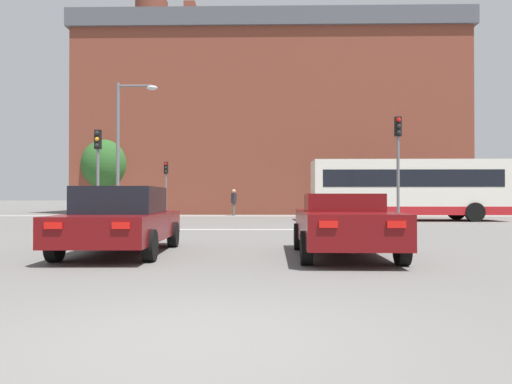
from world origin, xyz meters
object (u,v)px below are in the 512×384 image
at_px(bus_crossing_lead, 407,188).
at_px(pedestrian_waiting, 234,200).
at_px(pedestrian_walking_east, 337,203).
at_px(traffic_light_near_right, 398,154).
at_px(car_saloon_left, 122,220).
at_px(street_lamp_junction, 125,137).
at_px(traffic_light_far_left, 166,179).
at_px(traffic_light_near_left, 98,162).
at_px(car_roadster_right, 344,224).

bearing_deg(bus_crossing_lead, pedestrian_waiting, -125.42).
height_order(bus_crossing_lead, pedestrian_walking_east, bus_crossing_lead).
relative_size(pedestrian_waiting, pedestrian_walking_east, 1.17).
bearing_deg(traffic_light_near_right, pedestrian_waiting, 118.90).
bearing_deg(car_saloon_left, bus_crossing_lead, 54.21).
bearing_deg(street_lamp_junction, traffic_light_near_right, -11.40).
height_order(bus_crossing_lead, pedestrian_waiting, bus_crossing_lead).
distance_m(car_saloon_left, pedestrian_walking_east, 24.65).
relative_size(traffic_light_near_right, traffic_light_far_left, 1.24).
height_order(car_saloon_left, bus_crossing_lead, bus_crossing_lead).
bearing_deg(pedestrian_walking_east, traffic_light_near_left, 159.97).
relative_size(car_saloon_left, car_roadster_right, 1.08).
bearing_deg(traffic_light_near_left, bus_crossing_lead, 24.37).
bearing_deg(traffic_light_far_left, traffic_light_near_right, -47.15).
height_order(traffic_light_near_left, traffic_light_near_right, traffic_light_near_right).
xyz_separation_m(pedestrian_waiting, pedestrian_walking_east, (7.12, 0.18, -0.18)).
distance_m(car_roadster_right, bus_crossing_lead, 17.60).
bearing_deg(car_saloon_left, pedestrian_waiting, 85.76).
distance_m(car_saloon_left, street_lamp_junction, 12.57).
relative_size(car_saloon_left, bus_crossing_lead, 0.47).
bearing_deg(pedestrian_waiting, traffic_light_far_left, -56.00).
xyz_separation_m(car_saloon_left, car_roadster_right, (4.91, -0.45, -0.07)).
height_order(car_roadster_right, street_lamp_junction, street_lamp_junction).
xyz_separation_m(car_roadster_right, traffic_light_far_left, (-8.45, 22.86, 1.80)).
height_order(traffic_light_near_right, traffic_light_far_left, traffic_light_near_right).
height_order(traffic_light_near_left, pedestrian_waiting, traffic_light_near_left).
bearing_deg(car_saloon_left, car_roadster_right, -6.96).
bearing_deg(traffic_light_near_left, traffic_light_near_right, -0.73).
bearing_deg(traffic_light_near_left, car_saloon_left, -68.26).
bearing_deg(street_lamp_junction, car_saloon_left, -74.39).
distance_m(traffic_light_near_right, street_lamp_junction, 12.18).
bearing_deg(pedestrian_waiting, traffic_light_near_left, 6.20).
bearing_deg(car_roadster_right, traffic_light_near_right, 69.73).
bearing_deg(traffic_light_near_right, bus_crossing_lead, 71.76).
distance_m(bus_crossing_lead, pedestrian_walking_east, 7.74).
bearing_deg(pedestrian_waiting, pedestrian_walking_east, 116.97).
height_order(car_saloon_left, traffic_light_near_right, traffic_light_near_right).
distance_m(car_saloon_left, traffic_light_far_left, 22.75).
bearing_deg(traffic_light_near_left, pedestrian_walking_east, 49.27).
bearing_deg(car_roadster_right, pedestrian_walking_east, 82.95).
bearing_deg(car_saloon_left, traffic_light_near_right, 45.35).
distance_m(bus_crossing_lead, pedestrian_waiting, 12.12).
bearing_deg(bus_crossing_lead, car_saloon_left, -34.09).
height_order(street_lamp_junction, pedestrian_waiting, street_lamp_junction).
relative_size(street_lamp_junction, pedestrian_waiting, 3.61).
relative_size(traffic_light_near_right, pedestrian_walking_east, 2.93).
bearing_deg(pedestrian_waiting, car_roadster_right, 34.91).
xyz_separation_m(street_lamp_junction, pedestrian_walking_east, (11.40, 11.58, -3.14)).
bearing_deg(traffic_light_far_left, pedestrian_waiting, 8.47).
relative_size(car_saloon_left, pedestrian_waiting, 2.63).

